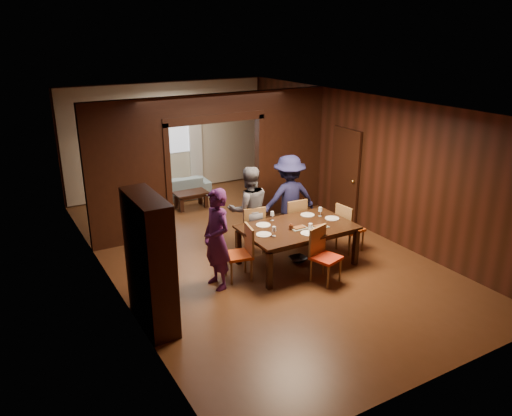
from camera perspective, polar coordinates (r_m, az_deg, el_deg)
floor at (r=9.95m, az=-0.48°, el=-4.89°), size 9.00×9.00×0.00m
ceiling at (r=9.12m, az=-0.53°, el=11.90°), size 5.50×9.00×0.02m
room_walls at (r=11.04m, az=-5.35°, el=5.84°), size 5.52×9.01×2.90m
person_purple at (r=8.30m, az=-4.49°, el=-3.59°), size 0.47×0.67×1.74m
person_grey at (r=9.63m, az=-0.82°, el=-0.20°), size 0.96×0.82×1.72m
person_navy at (r=10.15m, az=3.78°, el=1.07°), size 1.25×0.83×1.80m
sofa at (r=13.04m, az=-9.73°, el=2.29°), size 2.04×0.90×0.58m
serving_bowl at (r=9.23m, az=4.97°, el=-1.59°), size 0.33×0.33×0.08m
dining_table at (r=9.28m, az=4.71°, el=-4.26°), size 2.03×1.26×0.76m
coffee_table at (r=12.33m, az=-7.43°, el=0.93°), size 0.80×0.50×0.40m
chair_left at (r=8.69m, az=-2.03°, el=-5.20°), size 0.52×0.52×0.97m
chair_right at (r=9.96m, az=10.74°, el=-2.19°), size 0.48×0.48×0.97m
chair_far_l at (r=9.74m, az=-0.55°, el=-2.33°), size 0.50×0.50×0.97m
chair_far_r at (r=10.17m, az=4.15°, el=-1.41°), size 0.47×0.47×0.97m
chair_near at (r=8.67m, az=8.03°, el=-5.47°), size 0.55×0.55×0.97m
hutch at (r=7.36m, az=-12.04°, el=-6.05°), size 0.40×1.20×2.00m
door_right at (r=11.43m, az=10.14°, el=3.74°), size 0.06×0.90×2.10m
window_far at (r=13.32m, az=-10.06°, el=8.89°), size 1.20×0.03×1.30m
curtain_left at (r=13.14m, az=-12.96°, el=6.54°), size 0.35×0.06×2.40m
curtain_right at (r=13.64m, az=-6.92°, el=7.37°), size 0.35×0.06×2.40m
plate_left at (r=8.73m, az=0.89°, el=-3.04°), size 0.27×0.27×0.01m
plate_far_l at (r=9.15m, az=0.84°, el=-1.95°), size 0.27×0.27×0.01m
plate_far_r at (r=9.69m, az=5.91°, el=-0.78°), size 0.27×0.27×0.01m
plate_right at (r=9.57m, az=8.69°, el=-1.18°), size 0.27×0.27×0.01m
plate_near at (r=8.83m, az=5.98°, el=-2.88°), size 0.27×0.27×0.01m
platter_a at (r=9.02m, az=4.93°, el=-2.26°), size 0.30×0.20×0.04m
platter_b at (r=9.12m, az=7.33°, el=-2.11°), size 0.30×0.20×0.04m
wineglass_left at (r=8.65m, az=2.08°, el=-2.69°), size 0.08×0.08×0.18m
wineglass_far at (r=9.34m, az=1.87°, el=-0.92°), size 0.08×0.08×0.18m
wineglass_right at (r=9.64m, az=7.35°, el=-0.42°), size 0.08×0.08×0.18m
tumbler at (r=8.92m, az=6.23°, el=-2.20°), size 0.07×0.07×0.14m
condiment_jar at (r=8.96m, az=4.04°, el=-2.13°), size 0.08×0.08×0.11m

